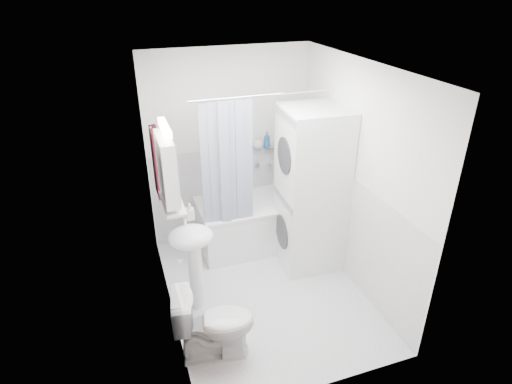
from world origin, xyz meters
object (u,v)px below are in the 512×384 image
object	(u,v)px
sink	(192,250)
bathtub	(262,219)
washer_dryer	(311,190)
toilet	(214,324)

from	to	relation	value
sink	bathtub	bearing A→B (deg)	40.72
washer_dryer	toilet	size ratio (longest dim) A/B	2.64
bathtub	toilet	distance (m)	1.88
washer_dryer	sink	bearing A→B (deg)	-162.25
bathtub	washer_dryer	distance (m)	0.90
sink	toilet	bearing A→B (deg)	-87.13
sink	washer_dryer	bearing A→B (deg)	14.25
bathtub	washer_dryer	world-z (taller)	washer_dryer
washer_dryer	toilet	world-z (taller)	washer_dryer
toilet	sink	bearing A→B (deg)	12.29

